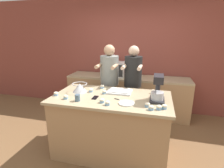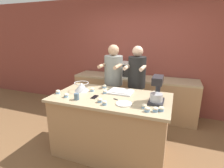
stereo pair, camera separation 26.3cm
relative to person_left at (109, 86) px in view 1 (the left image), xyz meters
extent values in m
plane|color=brown|center=(0.23, -0.75, -0.88)|extent=(16.00, 16.00, 0.00)
cube|color=brown|center=(0.23, 1.10, 0.47)|extent=(10.00, 0.06, 2.70)
cube|color=#A87F56|center=(0.23, -0.75, -0.42)|extent=(1.70, 0.91, 0.92)
cube|color=tan|center=(0.23, -0.75, 0.06)|extent=(1.77, 0.97, 0.04)
cube|color=#A87F56|center=(0.23, 0.75, -0.45)|extent=(2.80, 0.60, 0.87)
cube|color=tan|center=(0.23, 0.75, 0.01)|extent=(2.80, 0.60, 0.04)
cylinder|color=brown|center=(0.00, 0.00, -0.42)|extent=(0.27, 0.27, 0.92)
cylinder|color=gray|center=(0.00, 0.00, 0.31)|extent=(0.35, 0.35, 0.55)
sphere|color=tan|center=(0.00, 0.00, 0.69)|extent=(0.21, 0.21, 0.21)
cylinder|color=tan|center=(-0.15, -0.17, 0.43)|extent=(0.06, 0.34, 0.06)
cylinder|color=tan|center=(0.15, -0.17, 0.43)|extent=(0.06, 0.34, 0.06)
cylinder|color=#232328|center=(0.45, 0.00, -0.42)|extent=(0.25, 0.25, 0.91)
cylinder|color=black|center=(0.45, 0.00, 0.31)|extent=(0.32, 0.32, 0.56)
sphere|color=#DBB293|center=(0.45, 0.00, 0.69)|extent=(0.19, 0.19, 0.19)
cylinder|color=#DBB293|center=(0.32, -0.17, 0.43)|extent=(0.06, 0.34, 0.06)
cylinder|color=#DBB293|center=(0.59, -0.17, 0.43)|extent=(0.06, 0.34, 0.06)
cube|color=#232328|center=(0.91, -0.76, 0.10)|extent=(0.20, 0.30, 0.03)
cylinder|color=#232328|center=(0.91, -0.64, 0.23)|extent=(0.07, 0.07, 0.24)
cube|color=#232328|center=(0.91, -0.77, 0.40)|extent=(0.13, 0.26, 0.10)
cylinder|color=#BCBCC1|center=(0.91, -0.79, 0.17)|extent=(0.17, 0.17, 0.11)
cone|color=#BCBCC1|center=(-0.31, -0.67, 0.15)|extent=(0.23, 0.23, 0.14)
torus|color=#BCBCC1|center=(-0.31, -0.67, 0.22)|extent=(0.24, 0.24, 0.01)
cube|color=silver|center=(0.32, -0.54, 0.09)|extent=(0.39, 0.29, 0.02)
cube|color=white|center=(0.32, -0.54, 0.11)|extent=(0.32, 0.23, 0.02)
cube|color=silver|center=(-0.10, 0.75, 0.19)|extent=(0.55, 0.38, 0.33)
cube|color=black|center=(-0.15, 0.56, 0.19)|extent=(0.37, 0.01, 0.27)
cube|color=#2D2D2D|center=(0.09, 0.56, 0.19)|extent=(0.11, 0.01, 0.27)
cube|color=black|center=(0.02, -0.87, 0.09)|extent=(0.07, 0.15, 0.01)
cube|color=black|center=(0.02, -0.87, 0.09)|extent=(0.06, 0.13, 0.00)
cylinder|color=slate|center=(-0.18, -1.05, 0.13)|extent=(0.08, 0.08, 0.09)
cylinder|color=white|center=(0.51, -0.98, 0.09)|extent=(0.21, 0.21, 0.02)
cube|color=#BCBCC1|center=(0.45, -0.89, 0.08)|extent=(0.14, 0.06, 0.01)
cube|color=black|center=(0.35, -0.85, 0.08)|extent=(0.08, 0.04, 0.01)
cylinder|color=#759EC6|center=(0.10, -0.67, 0.10)|extent=(0.06, 0.06, 0.03)
ellipsoid|color=beige|center=(0.10, -0.67, 0.12)|extent=(0.07, 0.07, 0.04)
cylinder|color=#759EC6|center=(-0.38, -1.02, 0.10)|extent=(0.06, 0.06, 0.03)
ellipsoid|color=beige|center=(-0.38, -1.02, 0.12)|extent=(0.07, 0.07, 0.04)
cylinder|color=#759EC6|center=(0.84, -0.45, 0.10)|extent=(0.06, 0.06, 0.03)
ellipsoid|color=beige|center=(0.84, -0.45, 0.12)|extent=(0.07, 0.07, 0.04)
cylinder|color=#759EC6|center=(-0.02, -0.40, 0.10)|extent=(0.06, 0.06, 0.03)
ellipsoid|color=beige|center=(-0.02, -0.40, 0.12)|extent=(0.07, 0.07, 0.04)
cylinder|color=#759EC6|center=(1.00, -1.02, 0.10)|extent=(0.06, 0.06, 0.03)
ellipsoid|color=beige|center=(1.00, -1.02, 0.12)|extent=(0.07, 0.07, 0.04)
cylinder|color=#759EC6|center=(0.79, -1.01, 0.10)|extent=(0.06, 0.06, 0.03)
ellipsoid|color=beige|center=(0.79, -1.01, 0.12)|extent=(0.07, 0.07, 0.04)
cylinder|color=#759EC6|center=(0.27, -1.09, 0.10)|extent=(0.06, 0.06, 0.03)
ellipsoid|color=beige|center=(0.27, -1.09, 0.12)|extent=(0.07, 0.07, 0.04)
cylinder|color=#759EC6|center=(-0.14, -0.63, 0.10)|extent=(0.06, 0.06, 0.03)
ellipsoid|color=beige|center=(-0.14, -0.63, 0.12)|extent=(0.07, 0.07, 0.04)
cylinder|color=#759EC6|center=(0.93, -1.06, 0.10)|extent=(0.06, 0.06, 0.03)
ellipsoid|color=beige|center=(0.93, -1.06, 0.12)|extent=(0.07, 0.07, 0.04)
cylinder|color=#759EC6|center=(-0.59, -0.93, 0.10)|extent=(0.06, 0.06, 0.03)
ellipsoid|color=beige|center=(-0.59, -0.93, 0.12)|extent=(0.07, 0.07, 0.04)
cylinder|color=#759EC6|center=(0.84, -1.10, 0.10)|extent=(0.06, 0.06, 0.03)
ellipsoid|color=beige|center=(0.84, -1.10, 0.12)|extent=(0.07, 0.07, 0.04)
cylinder|color=#759EC6|center=(0.18, -1.03, 0.10)|extent=(0.06, 0.06, 0.03)
ellipsoid|color=beige|center=(0.18, -1.03, 0.12)|extent=(0.07, 0.07, 0.04)
camera|label=1|loc=(0.87, -3.15, 1.00)|focal=28.00mm
camera|label=2|loc=(1.12, -3.07, 1.00)|focal=28.00mm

